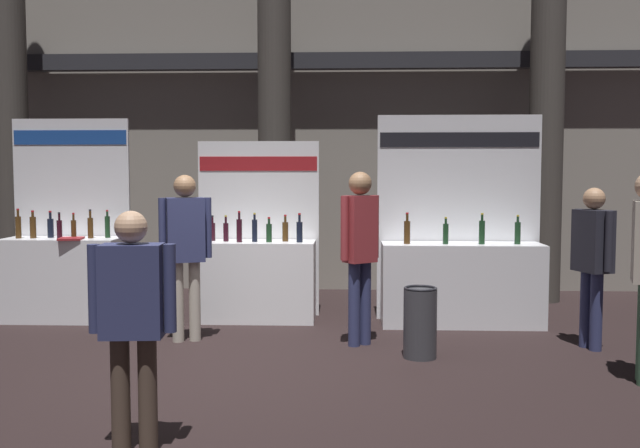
{
  "coord_description": "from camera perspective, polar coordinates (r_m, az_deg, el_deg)",
  "views": [
    {
      "loc": [
        1.07,
        -6.33,
        1.82
      ],
      "look_at": [
        0.75,
        1.33,
        1.27
      ],
      "focal_mm": 39.75,
      "sensor_mm": 36.0,
      "label": 1
    }
  ],
  "objects": [
    {
      "name": "visitor_5",
      "position": [
        4.75,
        -14.86,
        -6.74
      ],
      "size": [
        0.56,
        0.26,
        1.58
      ],
      "rotation": [
        0.0,
        0.0,
        0.08
      ],
      "color": "#47382D",
      "rests_on": "ground_plane"
    },
    {
      "name": "trash_bin",
      "position": [
        7.09,
        8.06,
        -7.85
      ],
      "size": [
        0.33,
        0.33,
        0.7
      ],
      "color": "#38383D",
      "rests_on": "ground_plane"
    },
    {
      "name": "hall_colonnade",
      "position": [
        11.08,
        -3.23,
        11.01
      ],
      "size": [
        12.7,
        1.35,
        6.37
      ],
      "color": "gray",
      "rests_on": "ground_plane"
    },
    {
      "name": "ground_plane",
      "position": [
        6.67,
        -7.08,
        -11.72
      ],
      "size": [
        25.4,
        25.4,
        0.0
      ],
      "primitive_type": "plane",
      "color": "black"
    },
    {
      "name": "exhibitor_booth_1",
      "position": [
        8.83,
        -5.17,
        -3.95
      ],
      "size": [
        1.54,
        0.66,
        2.22
      ],
      "color": "white",
      "rests_on": "ground_plane"
    },
    {
      "name": "visitor_4",
      "position": [
        7.74,
        -10.77,
        -1.39
      ],
      "size": [
        0.53,
        0.35,
        1.8
      ],
      "rotation": [
        0.0,
        0.0,
        3.49
      ],
      "color": "#ADA393",
      "rests_on": "ground_plane"
    },
    {
      "name": "visitor_0",
      "position": [
        7.79,
        21.1,
        -2.19
      ],
      "size": [
        0.36,
        0.53,
        1.67
      ],
      "rotation": [
        0.0,
        0.0,
        1.91
      ],
      "color": "navy",
      "rests_on": "ground_plane"
    },
    {
      "name": "visitor_3",
      "position": [
        7.43,
        3.23,
        -1.56
      ],
      "size": [
        0.4,
        0.36,
        1.83
      ],
      "rotation": [
        0.0,
        0.0,
        0.64
      ],
      "color": "navy",
      "rests_on": "ground_plane"
    },
    {
      "name": "exhibitor_booth_2",
      "position": [
        8.68,
        11.28,
        -3.93
      ],
      "size": [
        1.99,
        0.66,
        2.53
      ],
      "color": "white",
      "rests_on": "ground_plane"
    },
    {
      "name": "exhibitor_booth_0",
      "position": [
        9.34,
        -19.86,
        -3.45
      ],
      "size": [
        1.48,
        0.72,
        2.5
      ],
      "color": "white",
      "rests_on": "ground_plane"
    }
  ]
}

